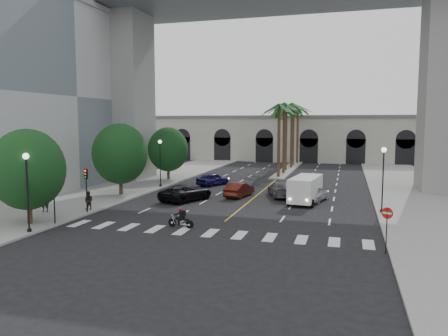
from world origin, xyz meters
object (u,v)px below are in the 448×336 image
motorcycle_rider (182,218)px  car_c (186,193)px  lamp_post_right (383,174)px  car_e (213,179)px  car_a (314,193)px  cargo_van (305,188)px  car_b (239,190)px  car_d (281,189)px  pedestrian_b (89,201)px  lamp_post_left_far (160,159)px  do_not_enter_sign (387,220)px  traffic_signal_far (86,183)px  pedestrian_a (45,200)px  traffic_signal_near (54,191)px  lamp_post_left_near (27,186)px

motorcycle_rider → car_c: car_c is taller
lamp_post_right → car_e: bearing=147.4°
car_a → cargo_van: 1.54m
car_b → cargo_van: (6.56, -1.60, 0.63)m
car_a → car_d: (-3.33, 1.58, 0.01)m
car_d → pedestrian_b: (-14.12, -11.53, 0.17)m
lamp_post_left_far → do_not_enter_sign: lamp_post_left_far is taller
car_b → car_d: (3.94, 1.21, 0.05)m
motorcycle_rider → lamp_post_left_far: bearing=128.6°
car_c → traffic_signal_far: bearing=76.7°
car_b → pedestrian_a: size_ratio=2.28×
pedestrian_a → motorcycle_rider: bearing=-20.3°
traffic_signal_near → cargo_van: 21.28m
car_a → car_c: bearing=29.1°
pedestrian_b → traffic_signal_near: bearing=-80.5°
car_d → pedestrian_a: bearing=20.3°
lamp_post_right → pedestrian_b: lamp_post_right is taller
lamp_post_right → car_d: 10.99m
do_not_enter_sign → car_c: bearing=167.3°
traffic_signal_far → car_b: traffic_signal_far is taller
lamp_post_left_far → car_d: size_ratio=1.02×
car_b → pedestrian_b: (-10.18, -10.32, 0.21)m
lamp_post_left_near → car_c: bearing=68.6°
lamp_post_right → cargo_van: 7.29m
lamp_post_right → car_e: 21.19m
car_b → car_a: bearing=-172.8°
lamp_post_left_near → do_not_enter_sign: size_ratio=2.02×
lamp_post_left_far → pedestrian_b: bearing=-91.2°
traffic_signal_near → car_c: (5.50, 11.76, -1.75)m
lamp_post_left_near → lamp_post_right: size_ratio=1.00×
lamp_post_left_near → do_not_enter_sign: (22.24, 1.79, -1.30)m
cargo_van → car_d: bearing=139.7°
car_c → car_e: bearing=-65.0°
car_a → pedestrian_b: (-17.45, -9.95, 0.17)m
car_e → pedestrian_a: size_ratio=2.29×
do_not_enter_sign → car_b: bearing=152.0°
motorcycle_rider → car_c: (-3.42, 9.90, 0.11)m
traffic_signal_near → lamp_post_left_near: bearing=-92.3°
lamp_post_left_near → car_b: size_ratio=1.24×
traffic_signal_near → motorcycle_rider: traffic_signal_near is taller
car_a → car_d: 3.68m
car_e → do_not_enter_sign: size_ratio=1.64×
motorcycle_rider → pedestrian_a: pedestrian_a is taller
car_b → car_e: 8.24m
car_c → do_not_enter_sign: 20.83m
traffic_signal_far → lamp_post_left_near: bearing=-90.9°
traffic_signal_near → motorcycle_rider: (8.92, 1.86, -1.85)m
car_b → car_d: bearing=-152.8°
motorcycle_rider → car_c: 10.48m
car_b → car_d: car_d is taller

